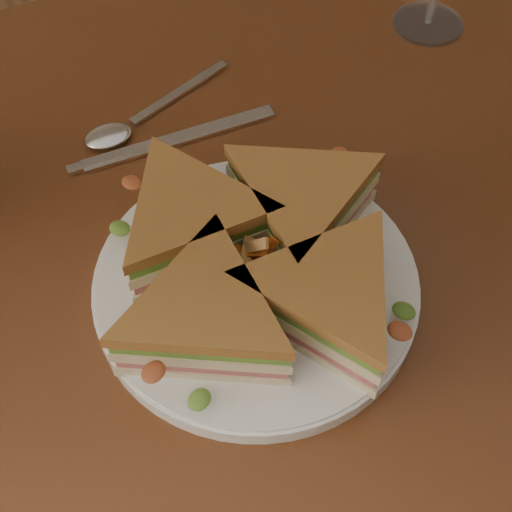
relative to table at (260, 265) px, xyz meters
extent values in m
plane|color=brown|center=(0.00, 0.00, -0.65)|extent=(6.00, 6.00, 0.00)
cube|color=#3C1C0D|center=(0.00, 0.00, 0.08)|extent=(1.20, 0.80, 0.04)
cylinder|color=#371D10|center=(0.54, 0.34, -0.30)|extent=(0.06, 0.06, 0.71)
cylinder|color=white|center=(-0.05, -0.08, 0.11)|extent=(0.27, 0.27, 0.02)
cube|color=silver|center=(-0.01, 0.17, 0.10)|extent=(0.13, 0.05, 0.00)
ellipsoid|color=silver|center=(-0.10, 0.14, 0.10)|extent=(0.05, 0.03, 0.01)
cube|color=silver|center=(-0.03, 0.11, 0.10)|extent=(0.20, 0.03, 0.00)
cube|color=silver|center=(-0.12, 0.11, 0.10)|extent=(0.05, 0.01, 0.00)
cylinder|color=white|center=(0.29, 0.16, 0.10)|extent=(0.08, 0.08, 0.00)
camera|label=1|loc=(-0.19, -0.38, 0.61)|focal=50.00mm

